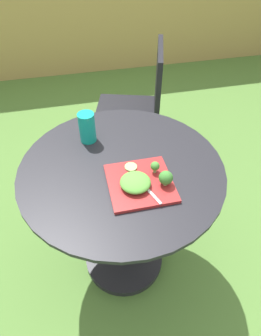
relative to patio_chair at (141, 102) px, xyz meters
name	(u,v)px	position (x,y,z in m)	size (l,w,h in m)	color
ground_plane	(124,259)	(-0.29, -0.83, -0.53)	(12.00, 12.00, 0.00)	#4C7533
bamboo_fence	(74,7)	(-0.29, 1.64, 0.17)	(8.00, 0.08, 1.39)	#A8894C
patio_table	(123,210)	(-0.29, -0.83, -0.06)	(0.85, 0.85, 0.76)	black
patio_chair	(141,102)	(0.00, 0.00, 0.00)	(0.55, 0.55, 0.90)	black
salad_plate	(140,183)	(-0.24, -0.94, 0.24)	(0.25, 0.25, 0.01)	maroon
drinking_glass	(87,129)	(-0.40, -0.62, 0.29)	(0.07, 0.07, 0.14)	#149989
fork	(146,188)	(-0.23, -0.97, 0.25)	(0.07, 0.15, 0.00)	silver
lettuce_mound	(135,182)	(-0.26, -0.95, 0.26)	(0.12, 0.12, 0.04)	#519338
broccoli_floret_0	(166,178)	(-0.15, -0.97, 0.28)	(0.05, 0.05, 0.06)	#99B770
broccoli_floret_1	(155,166)	(-0.17, -0.90, 0.27)	(0.04, 0.04, 0.05)	#99B770
cucumber_slice_0	(131,167)	(-0.26, -0.85, 0.25)	(0.05, 0.05, 0.01)	#8EB766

